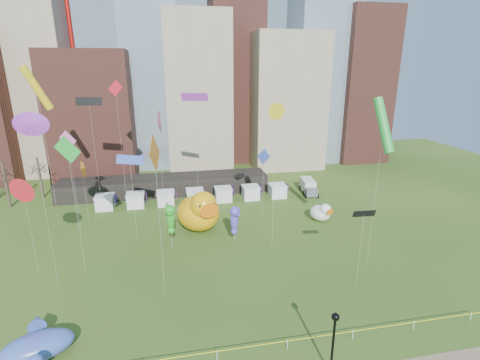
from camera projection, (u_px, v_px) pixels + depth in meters
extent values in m
plane|color=#2B4816|center=(217.00, 359.00, 29.50)|extent=(160.00, 160.00, 0.00)
cube|color=gray|center=(34.00, 75.00, 75.58)|extent=(14.00, 12.00, 42.00)
cube|color=brown|center=(93.00, 116.00, 74.61)|extent=(16.00, 14.00, 26.00)
cube|color=#8C9EB2|center=(149.00, 44.00, 79.93)|extent=(12.00, 12.00, 55.00)
cube|color=gray|center=(197.00, 93.00, 81.21)|extent=(14.00, 14.00, 34.00)
cube|color=brown|center=(236.00, 16.00, 83.54)|extent=(12.00, 12.00, 68.00)
cube|color=gray|center=(285.00, 102.00, 83.65)|extent=(16.00, 14.00, 30.00)
cube|color=#8C9EB2|center=(321.00, 61.00, 86.52)|extent=(14.00, 12.00, 48.00)
cube|color=brown|center=(361.00, 87.00, 88.32)|extent=(12.00, 12.00, 36.00)
cube|color=black|center=(166.00, 185.00, 67.55)|extent=(38.00, 6.00, 3.20)
cube|color=white|center=(105.00, 203.00, 60.24)|extent=(2.80, 2.80, 2.20)
cube|color=red|center=(116.00, 199.00, 60.42)|extent=(0.08, 1.40, 1.60)
cube|color=white|center=(136.00, 201.00, 61.17)|extent=(2.80, 2.80, 2.20)
cube|color=red|center=(147.00, 197.00, 61.35)|extent=(0.08, 1.40, 1.60)
cube|color=white|center=(166.00, 199.00, 62.09)|extent=(2.80, 2.80, 2.20)
cube|color=red|center=(176.00, 195.00, 62.28)|extent=(0.08, 1.40, 1.60)
cube|color=white|center=(195.00, 197.00, 63.02)|extent=(2.80, 2.80, 2.20)
cube|color=red|center=(205.00, 193.00, 63.20)|extent=(0.08, 1.40, 1.60)
cube|color=white|center=(223.00, 195.00, 63.94)|extent=(2.80, 2.80, 2.20)
cube|color=red|center=(233.00, 191.00, 64.13)|extent=(0.08, 1.40, 1.60)
cube|color=white|center=(251.00, 193.00, 64.87)|extent=(2.80, 2.80, 2.20)
cube|color=red|center=(260.00, 190.00, 65.05)|extent=(0.08, 1.40, 1.60)
cube|color=white|center=(277.00, 191.00, 65.80)|extent=(2.80, 2.80, 2.20)
cube|color=red|center=(287.00, 188.00, 65.98)|extent=(0.08, 1.40, 1.60)
cylinder|color=#382B21|center=(6.00, 185.00, 60.14)|extent=(0.44, 0.44, 8.00)
cylinder|color=#382B21|center=(40.00, 178.00, 64.70)|extent=(0.44, 0.44, 7.50)
cylinder|color=white|center=(217.00, 355.00, 29.37)|extent=(0.06, 0.06, 0.90)
cylinder|color=white|center=(287.00, 344.00, 30.48)|extent=(0.06, 0.06, 0.90)
cylinder|color=white|center=(353.00, 335.00, 31.59)|extent=(0.06, 0.06, 0.90)
cylinder|color=white|center=(414.00, 325.00, 32.70)|extent=(0.06, 0.06, 0.90)
cylinder|color=white|center=(471.00, 317.00, 33.81)|extent=(0.06, 0.06, 0.90)
cube|color=#FFFA0D|center=(217.00, 351.00, 29.26)|extent=(50.00, 0.02, 0.07)
ellipsoid|color=#E6A00B|center=(198.00, 213.00, 52.46)|extent=(7.81, 8.53, 5.02)
ellipsoid|color=#E6A00B|center=(192.00, 207.00, 54.85)|extent=(1.96, 1.70, 2.03)
sphere|color=#E6A00B|center=(204.00, 205.00, 49.95)|extent=(4.67, 4.67, 3.77)
cone|color=orange|center=(208.00, 210.00, 48.63)|extent=(2.46, 2.21, 2.07)
sphere|color=white|center=(199.00, 205.00, 48.47)|extent=(0.68, 0.68, 0.68)
sphere|color=white|center=(213.00, 203.00, 49.37)|extent=(0.68, 0.68, 0.68)
sphere|color=black|center=(200.00, 206.00, 48.20)|extent=(0.34, 0.34, 0.34)
sphere|color=black|center=(214.00, 203.00, 49.10)|extent=(0.34, 0.34, 0.34)
ellipsoid|color=white|center=(320.00, 213.00, 55.78)|extent=(3.86, 4.16, 2.37)
ellipsoid|color=white|center=(314.00, 211.00, 56.87)|extent=(0.95, 0.85, 0.96)
sphere|color=white|center=(325.00, 210.00, 54.63)|extent=(2.29, 2.29, 1.78)
cone|color=orange|center=(329.00, 212.00, 54.03)|extent=(1.20, 1.09, 0.98)
sphere|color=white|center=(325.00, 210.00, 53.91)|extent=(0.32, 0.32, 0.32)
sphere|color=white|center=(330.00, 208.00, 54.40)|extent=(0.32, 0.32, 0.32)
sphere|color=black|center=(326.00, 210.00, 53.79)|extent=(0.16, 0.16, 0.16)
sphere|color=black|center=(331.00, 209.00, 54.28)|extent=(0.16, 0.16, 0.16)
cylinder|color=silver|center=(172.00, 234.00, 46.95)|extent=(0.03, 0.03, 4.04)
ellipsoid|color=green|center=(171.00, 220.00, 46.34)|extent=(1.08, 0.91, 2.64)
sphere|color=green|center=(170.00, 210.00, 45.77)|extent=(1.42, 1.42, 1.35)
cone|color=green|center=(170.00, 212.00, 45.23)|extent=(0.52, 0.87, 0.47)
sphere|color=green|center=(171.00, 230.00, 46.85)|extent=(0.94, 0.94, 0.94)
cylinder|color=silver|center=(234.00, 232.00, 48.40)|extent=(0.03, 0.03, 3.24)
ellipsoid|color=#5140C2|center=(234.00, 221.00, 47.91)|extent=(1.25, 1.12, 2.63)
sphere|color=#5140C2|center=(235.00, 212.00, 47.34)|extent=(1.69, 1.69, 1.34)
cone|color=#5140C2|center=(235.00, 214.00, 46.80)|extent=(0.71, 0.94, 0.47)
sphere|color=#5140C2|center=(234.00, 231.00, 48.41)|extent=(0.94, 0.94, 0.94)
ellipsoid|color=#4D3BA2|center=(38.00, 346.00, 29.40)|extent=(6.19, 4.46, 2.14)
cone|color=#4D3BA2|center=(37.00, 321.00, 31.83)|extent=(1.92, 2.07, 1.50)
cylinder|color=black|center=(333.00, 347.00, 27.29)|extent=(0.19, 0.19, 5.15)
sphere|color=black|center=(336.00, 317.00, 26.46)|extent=(0.60, 0.60, 0.60)
cone|color=black|center=(336.00, 313.00, 26.36)|extent=(0.21, 0.21, 0.27)
cube|color=silver|center=(308.00, 185.00, 68.30)|extent=(2.75, 4.74, 2.24)
cube|color=#595960|center=(311.00, 192.00, 65.71)|extent=(2.27, 1.88, 1.44)
cylinder|color=black|center=(304.00, 193.00, 67.00)|extent=(0.33, 0.83, 0.81)
cylinder|color=black|center=(315.00, 193.00, 67.13)|extent=(0.33, 0.83, 0.81)
cylinder|color=black|center=(300.00, 188.00, 69.91)|extent=(0.33, 0.83, 0.81)
cylinder|color=black|center=(311.00, 187.00, 70.03)|extent=(0.33, 0.83, 0.81)
cylinder|color=silver|center=(31.00, 232.00, 40.67)|extent=(0.02, 0.02, 10.05)
cone|color=red|center=(23.00, 190.00, 39.15)|extent=(2.35, 1.76, 2.63)
cylinder|color=silver|center=(162.00, 177.00, 50.90)|extent=(0.02, 0.02, 15.77)
cone|color=pink|center=(158.00, 122.00, 48.52)|extent=(0.64, 2.96, 2.94)
cylinder|color=silver|center=(360.00, 251.00, 38.06)|extent=(0.02, 0.02, 8.54)
cube|color=black|center=(364.00, 214.00, 36.77)|extent=(2.35, 0.50, 0.73)
cylinder|color=silver|center=(77.00, 216.00, 39.03)|extent=(0.02, 0.02, 14.77)
cube|color=green|center=(67.00, 150.00, 36.80)|extent=(2.76, 0.93, 2.90)
cylinder|color=silver|center=(49.00, 161.00, 51.41)|extent=(0.02, 0.02, 20.07)
cylinder|color=yellow|center=(37.00, 88.00, 48.38)|extent=(3.51, 2.85, 6.04)
cylinder|color=silver|center=(263.00, 188.00, 55.50)|extent=(0.02, 0.02, 9.96)
cube|color=blue|center=(264.00, 157.00, 54.00)|extent=(1.44, 2.13, 2.54)
cylinder|color=silver|center=(160.00, 231.00, 34.83)|extent=(0.02, 0.02, 15.39)
cube|color=orange|center=(155.00, 153.00, 32.51)|extent=(0.81, 3.57, 3.65)
cylinder|color=silver|center=(45.00, 210.00, 37.02)|extent=(0.02, 0.02, 17.60)
cone|color=purple|center=(30.00, 124.00, 34.36)|extent=(2.37, 0.63, 2.35)
cylinder|color=silver|center=(122.00, 154.00, 55.83)|extent=(0.02, 0.02, 19.80)
cube|color=red|center=(115.00, 88.00, 52.84)|extent=(2.21, 0.87, 2.35)
cylinder|color=silver|center=(75.00, 189.00, 49.51)|extent=(0.02, 0.02, 13.67)
cube|color=pink|center=(68.00, 140.00, 47.45)|extent=(2.29, 0.80, 2.41)
cylinder|color=silver|center=(96.00, 162.00, 54.78)|extent=(0.02, 0.02, 18.04)
cube|color=black|center=(89.00, 101.00, 52.06)|extent=(3.79, 1.13, 1.14)
cylinder|color=silver|center=(375.00, 200.00, 40.72)|extent=(0.02, 0.02, 16.91)
cylinder|color=green|center=(384.00, 125.00, 38.16)|extent=(1.72, 3.59, 5.88)
cylinder|color=silver|center=(274.00, 186.00, 43.93)|extent=(0.02, 0.02, 17.96)
cone|color=yellow|center=(276.00, 111.00, 41.21)|extent=(1.74, 1.28, 1.93)
cylinder|color=silver|center=(134.00, 202.00, 47.68)|extent=(0.02, 0.02, 11.49)
cube|color=blue|center=(130.00, 160.00, 45.95)|extent=(3.65, 2.00, 1.15)
cylinder|color=silver|center=(86.00, 196.00, 54.05)|extent=(0.02, 0.02, 8.48)
cone|color=orange|center=(82.00, 169.00, 52.77)|extent=(1.23, 2.29, 2.38)
cylinder|color=silver|center=(197.00, 159.00, 55.56)|extent=(0.02, 0.02, 18.57)
cube|color=purple|center=(194.00, 97.00, 52.75)|extent=(3.90, 1.68, 1.19)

